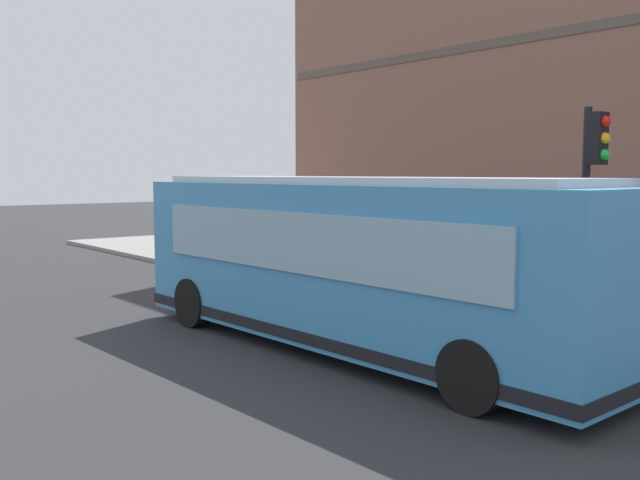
{
  "coord_description": "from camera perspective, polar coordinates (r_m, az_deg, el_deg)",
  "views": [
    {
      "loc": [
        -8.4,
        -11.57,
        3.15
      ],
      "look_at": [
        1.69,
        0.95,
        1.62
      ],
      "focal_mm": 40.08,
      "sensor_mm": 36.0,
      "label": 1
    }
  ],
  "objects": [
    {
      "name": "sidewalk_curb",
      "position": [
        17.96,
        10.18,
        -4.52
      ],
      "size": [
        4.78,
        40.0,
        0.15
      ],
      "primitive_type": "cube",
      "color": "gray",
      "rests_on": "ground"
    },
    {
      "name": "city_bus_nearside",
      "position": [
        12.55,
        2.82,
        -1.89
      ],
      "size": [
        2.9,
        10.12,
        3.07
      ],
      "color": "#3F8CC6",
      "rests_on": "ground"
    },
    {
      "name": "ground",
      "position": [
        14.64,
        -2.84,
        -7.01
      ],
      "size": [
        120.0,
        120.0,
        0.0
      ],
      "primitive_type": "plane",
      "color": "#2D2D30"
    },
    {
      "name": "traffic_light_near_corner",
      "position": [
        13.27,
        20.9,
        4.53
      ],
      "size": [
        0.32,
        0.49,
        4.13
      ],
      "color": "black",
      "rests_on": "sidewalk_curb"
    },
    {
      "name": "newspaper_vending_box",
      "position": [
        17.58,
        3.33,
        -2.92
      ],
      "size": [
        0.44,
        0.42,
        0.9
      ],
      "color": "#BF3F19",
      "rests_on": "sidewalk_curb"
    },
    {
      "name": "pedestrian_by_light_pole",
      "position": [
        19.87,
        -1.37,
        -0.6
      ],
      "size": [
        0.32,
        0.32,
        1.61
      ],
      "color": "black",
      "rests_on": "sidewalk_curb"
    },
    {
      "name": "building_corner",
      "position": [
        22.92,
        20.88,
        12.14
      ],
      "size": [
        7.65,
        18.87,
        11.96
      ],
      "color": "#8C5B4C",
      "rests_on": "ground"
    }
  ]
}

